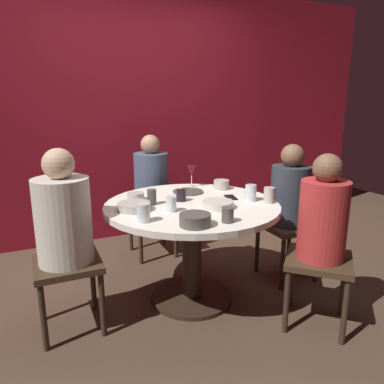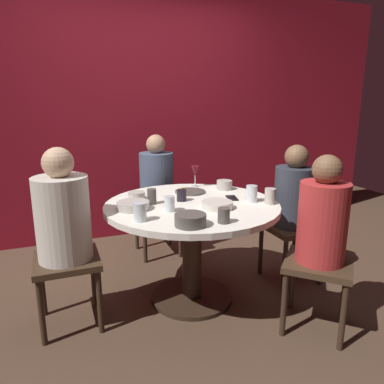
{
  "view_description": "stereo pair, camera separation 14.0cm",
  "coord_description": "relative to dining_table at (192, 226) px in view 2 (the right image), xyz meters",
  "views": [
    {
      "loc": [
        -1.01,
        -2.22,
        1.44
      ],
      "look_at": [
        0.0,
        0.0,
        0.82
      ],
      "focal_mm": 33.86,
      "sensor_mm": 36.0,
      "label": 1
    },
    {
      "loc": [
        -0.88,
        -2.27,
        1.44
      ],
      "look_at": [
        0.0,
        0.0,
        0.82
      ],
      "focal_mm": 33.86,
      "sensor_mm": 36.0,
      "label": 2
    }
  ],
  "objects": [
    {
      "name": "seated_diner_right",
      "position": [
        0.86,
        0.0,
        0.12
      ],
      "size": [
        0.4,
        0.4,
        1.12
      ],
      "rotation": [
        0.0,
        0.0,
        3.14
      ],
      "color": "#3F2D1E",
      "rests_on": "ground"
    },
    {
      "name": "back_wall",
      "position": [
        0.0,
        1.57,
        0.73
      ],
      "size": [
        6.0,
        0.1,
        2.6
      ],
      "primitive_type": "cube",
      "color": "maroon",
      "rests_on": "ground"
    },
    {
      "name": "cell_phone",
      "position": [
        0.32,
        0.01,
        0.18
      ],
      "size": [
        0.1,
        0.15,
        0.01
      ],
      "primitive_type": "cube",
      "rotation": [
        0.0,
        0.0,
        2.89
      ],
      "color": "black",
      "rests_on": "dining_table"
    },
    {
      "name": "seated_diner_back",
      "position": [
        0.0,
        0.91,
        0.13
      ],
      "size": [
        0.4,
        0.4,
        1.15
      ],
      "rotation": [
        0.0,
        0.0,
        4.71
      ],
      "color": "#3F2D1E",
      "rests_on": "ground"
    },
    {
      "name": "wine_glass",
      "position": [
        0.21,
        0.46,
        0.3
      ],
      "size": [
        0.08,
        0.08,
        0.18
      ],
      "color": "silver",
      "rests_on": "dining_table"
    },
    {
      "name": "seated_diner_left",
      "position": [
        -0.86,
        0.0,
        0.15
      ],
      "size": [
        0.4,
        0.4,
        1.18
      ],
      "rotation": [
        0.0,
        0.0,
        6.28
      ],
      "color": "#3F2D1E",
      "rests_on": "ground"
    },
    {
      "name": "cup_center_front",
      "position": [
        0.4,
        -0.12,
        0.23
      ],
      "size": [
        0.08,
        0.08,
        0.12
      ],
      "primitive_type": "cylinder",
      "color": "silver",
      "rests_on": "dining_table"
    },
    {
      "name": "cup_near_candle",
      "position": [
        -0.21,
        -0.13,
        0.22
      ],
      "size": [
        0.07,
        0.07,
        0.1
      ],
      "primitive_type": "cylinder",
      "color": "silver",
      "rests_on": "dining_table"
    },
    {
      "name": "candle_holder",
      "position": [
        -0.05,
        0.08,
        0.21
      ],
      "size": [
        0.07,
        0.07,
        0.1
      ],
      "color": "black",
      "rests_on": "dining_table"
    },
    {
      "name": "cup_beside_wine",
      "position": [
        -0.27,
        0.08,
        0.23
      ],
      "size": [
        0.06,
        0.06,
        0.11
      ],
      "primitive_type": "cylinder",
      "color": "#4C4742",
      "rests_on": "dining_table"
    },
    {
      "name": "cup_far_edge",
      "position": [
        0.5,
        -0.21,
        0.23
      ],
      "size": [
        0.08,
        0.08,
        0.11
      ],
      "primitive_type": "cylinder",
      "color": "#B2ADA3",
      "rests_on": "dining_table"
    },
    {
      "name": "cup_by_right_diner",
      "position": [
        0.02,
        -0.46,
        0.22
      ],
      "size": [
        0.07,
        0.07,
        0.09
      ],
      "primitive_type": "cylinder",
      "color": "#4C4742",
      "rests_on": "dining_table"
    },
    {
      "name": "bowl_small_white",
      "position": [
        0.11,
        -0.18,
        0.2
      ],
      "size": [
        0.21,
        0.21,
        0.05
      ],
      "primitive_type": "cylinder",
      "color": "beige",
      "rests_on": "dining_table"
    },
    {
      "name": "dining_table",
      "position": [
        0.0,
        0.0,
        0.0
      ],
      "size": [
        1.22,
        1.22,
        0.74
      ],
      "color": "silver",
      "rests_on": "ground"
    },
    {
      "name": "bowl_serving_large",
      "position": [
        0.39,
        0.28,
        0.21
      ],
      "size": [
        0.12,
        0.12,
        0.07
      ],
      "primitive_type": "cylinder",
      "color": "#B2ADA3",
      "rests_on": "dining_table"
    },
    {
      "name": "dinner_plate",
      "position": [
        0.1,
        0.28,
        0.18
      ],
      "size": [
        0.24,
        0.24,
        0.01
      ],
      "primitive_type": "cylinder",
      "color": "#4C4742",
      "rests_on": "dining_table"
    },
    {
      "name": "cup_by_left_diner",
      "position": [
        -0.43,
        -0.25,
        0.23
      ],
      "size": [
        0.08,
        0.08,
        0.11
      ],
      "primitive_type": "cylinder",
      "color": "silver",
      "rests_on": "dining_table"
    },
    {
      "name": "seated_diner_front_right",
      "position": [
        0.61,
        -0.61,
        0.13
      ],
      "size": [
        0.57,
        0.57,
        1.14
      ],
      "rotation": [
        0.0,
        0.0,
        2.36
      ],
      "color": "#3F2D1E",
      "rests_on": "ground"
    },
    {
      "name": "bowl_rice_portion",
      "position": [
        -0.18,
        -0.44,
        0.21
      ],
      "size": [
        0.18,
        0.18,
        0.07
      ],
      "primitive_type": "cylinder",
      "color": "#4C4742",
      "rests_on": "dining_table"
    },
    {
      "name": "bowl_salad_center",
      "position": [
        -0.42,
        -0.0,
        0.2
      ],
      "size": [
        0.22,
        0.22,
        0.05
      ],
      "primitive_type": "cylinder",
      "color": "#B2ADA3",
      "rests_on": "dining_table"
    },
    {
      "name": "bowl_sauce_side",
      "position": [
        -0.34,
        0.24,
        0.2
      ],
      "size": [
        0.12,
        0.12,
        0.05
      ],
      "primitive_type": "cylinder",
      "color": "#B2ADA3",
      "rests_on": "dining_table"
    },
    {
      "name": "ground_plane",
      "position": [
        0.0,
        0.0,
        -0.57
      ],
      "size": [
        8.0,
        8.0,
        0.0
      ],
      "primitive_type": "plane",
      "color": "#4C3828"
    }
  ]
}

